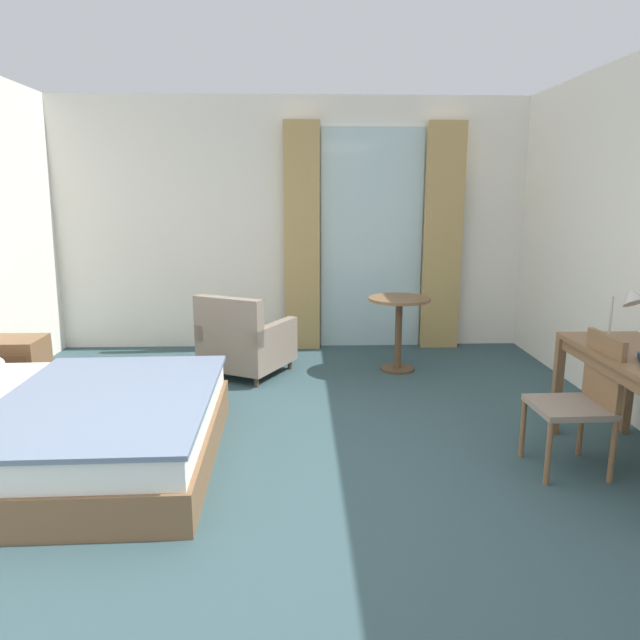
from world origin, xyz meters
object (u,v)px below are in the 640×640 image
at_px(bed, 46,428).
at_px(desk_lamp, 629,302).
at_px(nightstand, 14,368).
at_px(armchair_by_window, 245,343).
at_px(round_cafe_table, 399,317).
at_px(desk_chair, 582,396).

bearing_deg(bed, desk_lamp, -0.61).
bearing_deg(nightstand, desk_lamp, -16.46).
relative_size(nightstand, armchair_by_window, 0.53).
height_order(nightstand, round_cafe_table, round_cafe_table).
bearing_deg(desk_lamp, nightstand, 163.54).
bearing_deg(bed, desk_chair, -3.36).
relative_size(desk_lamp, round_cafe_table, 0.59).
distance_m(nightstand, desk_chair, 4.57).
distance_m(nightstand, armchair_by_window, 2.04).
relative_size(desk_chair, armchair_by_window, 0.90).
xyz_separation_m(desk_chair, round_cafe_table, (-0.80, 2.22, 0.05)).
xyz_separation_m(nightstand, armchair_by_window, (1.96, 0.56, 0.06)).
distance_m(nightstand, desk_lamp, 4.89).
relative_size(bed, armchair_by_window, 2.13).
distance_m(desk_lamp, armchair_by_window, 3.37).
xyz_separation_m(bed, desk_lamp, (3.80, -0.04, 0.83)).
distance_m(armchair_by_window, round_cafe_table, 1.56).
bearing_deg(nightstand, bed, -58.08).
height_order(desk_chair, round_cafe_table, desk_chair).
bearing_deg(armchair_by_window, round_cafe_table, 4.67).
height_order(desk_lamp, round_cafe_table, desk_lamp).
xyz_separation_m(desk_lamp, armchair_by_window, (-2.66, 1.93, -0.75)).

